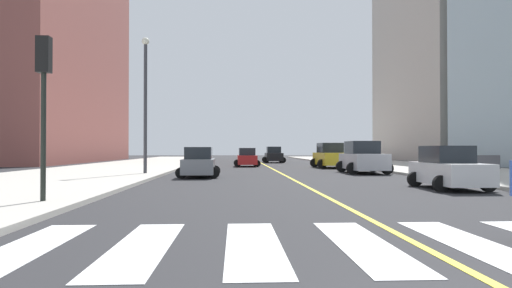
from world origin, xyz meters
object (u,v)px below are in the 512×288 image
Objects in this scene: car_black_second at (274,155)px; traffic_light_far_corner at (44,85)px; car_red_fifth at (247,158)px; car_yellow_nearest at (330,156)px; car_gray_fourth at (199,163)px; car_white_sixth at (448,169)px; street_lamp at (145,94)px; park_bench at (481,167)px; car_silver_third at (363,158)px.

car_black_second is 39.47m from traffic_light_far_corner.
car_yellow_nearest is at bearing -23.94° from car_red_fifth.
car_gray_fourth is 0.99× the size of car_white_sixth.
traffic_light_far_corner is at bearing -89.85° from street_lamp.
car_red_fifth is 23.62m from car_white_sixth.
traffic_light_far_corner is at bearing 117.58° from park_bench.
car_red_fifth is 0.47× the size of street_lamp.
car_red_fifth is at bearing -24.21° from car_yellow_nearest.
car_black_second reaches higher than car_white_sixth.
park_bench is (11.30, -17.92, -0.10)m from car_red_fifth.
car_black_second is at bearing 74.97° from car_gray_fourth.
car_black_second is 26.62m from street_lamp.
car_black_second is at bearing 75.57° from traffic_light_far_corner.
car_yellow_nearest is 19.50m from car_white_sixth.
street_lamp reaches higher than car_yellow_nearest.
park_bench is (4.31, -14.96, -0.29)m from car_yellow_nearest.
car_yellow_nearest is at bearing -87.26° from car_silver_third.
car_red_fifth is 2.10× the size of park_bench.
car_black_second is 22.68m from car_silver_third.
car_yellow_nearest is 7.59m from car_red_fifth.
traffic_light_far_corner is at bearing 49.72° from car_silver_third.
car_red_fifth is (3.10, 14.83, -0.00)m from car_gray_fourth.
car_black_second is 0.93× the size of traffic_light_far_corner.
car_gray_fourth is 2.10× the size of park_bench.
park_bench is at bearing 104.79° from car_yellow_nearest.
street_lamp reaches higher than car_white_sixth.
car_yellow_nearest is at bearing 104.55° from car_black_second.
car_gray_fourth is at bearing -35.73° from car_white_sixth.
car_yellow_nearest is 1.25× the size of car_gray_fourth.
car_white_sixth is at bearing -37.07° from car_gray_fourth.
car_white_sixth is (10.43, -7.63, 0.01)m from car_gray_fourth.
car_yellow_nearest reaches higher than car_black_second.
car_red_fifth is 15.24m from street_lamp.
car_silver_third is 7.86m from park_bench.
car_black_second is at bearing -82.98° from car_white_sixth.
car_white_sixth is 17.05m from street_lamp.
car_black_second is 1.10× the size of car_white_sixth.
car_silver_third is 0.58× the size of street_lamp.
park_bench is (17.67, 9.04, -2.66)m from traffic_light_far_corner.
traffic_light_far_corner reaches higher than car_white_sixth.
car_yellow_nearest reaches higher than park_bench.
traffic_light_far_corner is 2.51× the size of park_bench.
traffic_light_far_corner is (-6.36, -26.96, 2.56)m from car_red_fifth.
street_lamp is (-17.70, 4.71, 4.18)m from park_bench.
car_white_sixth is at bearing 89.72° from car_yellow_nearest.
street_lamp reaches higher than car_silver_third.
car_gray_fourth is 15.15m from car_red_fifth.
car_black_second is 0.52× the size of street_lamp.
car_black_second reaches higher than park_bench.
car_red_fifth is (-6.99, 2.96, -0.20)m from car_yellow_nearest.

